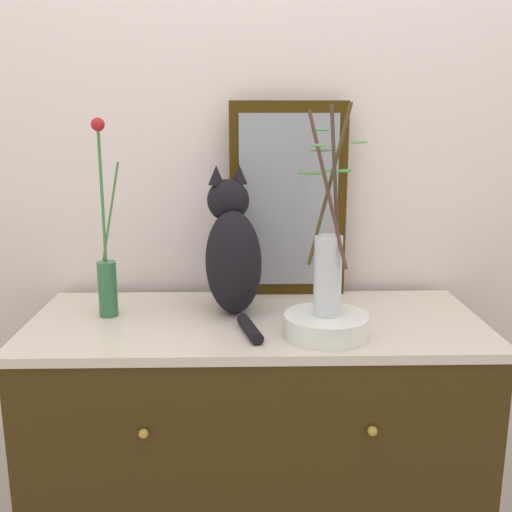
{
  "coord_description": "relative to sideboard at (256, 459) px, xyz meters",
  "views": [
    {
      "loc": [
        -0.03,
        -1.56,
        1.42
      ],
      "look_at": [
        0.0,
        0.0,
        1.05
      ],
      "focal_mm": 41.67,
      "sensor_mm": 36.0,
      "label": 1
    }
  ],
  "objects": [
    {
      "name": "bowl_porcelain",
      "position": [
        0.18,
        -0.13,
        0.46
      ],
      "size": [
        0.22,
        0.22,
        0.06
      ],
      "primitive_type": "cylinder",
      "color": "white",
      "rests_on": "sideboard"
    },
    {
      "name": "sideboard",
      "position": [
        0.0,
        0.0,
        0.0
      ],
      "size": [
        1.25,
        0.55,
        0.87
      ],
      "color": "#38290D",
      "rests_on": "ground_plane"
    },
    {
      "name": "vase_slim_green",
      "position": [
        -0.41,
        0.04,
        0.57
      ],
      "size": [
        0.08,
        0.05,
        0.55
      ],
      "color": "#316B41",
      "rests_on": "sideboard"
    },
    {
      "name": "cat_sitting",
      "position": [
        -0.06,
        0.07,
        0.61
      ],
      "size": [
        0.2,
        0.39,
        0.41
      ],
      "color": "black",
      "rests_on": "sideboard"
    },
    {
      "name": "mirror_leaning",
      "position": [
        0.1,
        0.24,
        0.73
      ],
      "size": [
        0.36,
        0.03,
        0.59
      ],
      "color": "#392606",
      "rests_on": "sideboard"
    },
    {
      "name": "vase_glass_clear",
      "position": [
        0.18,
        -0.13,
        0.64
      ],
      "size": [
        0.18,
        0.25,
        0.52
      ],
      "color": "silver",
      "rests_on": "bowl_porcelain"
    },
    {
      "name": "wall_back",
      "position": [
        0.0,
        0.34,
        0.86
      ],
      "size": [
        4.4,
        0.08,
        2.6
      ],
      "primitive_type": "cube",
      "color": "silver",
      "rests_on": "ground_plane"
    },
    {
      "name": "candle_pillar",
      "position": [
        0.19,
        0.01,
        0.5
      ],
      "size": [
        0.04,
        0.04,
        0.14
      ],
      "color": "beige",
      "rests_on": "sideboard"
    }
  ]
}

